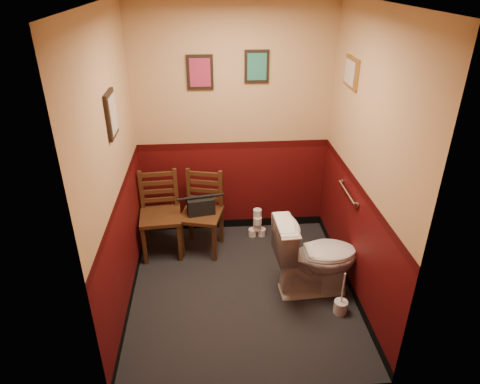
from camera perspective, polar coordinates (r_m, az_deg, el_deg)
name	(u,v)px	position (r m, az deg, el deg)	size (l,w,h in m)	color
floor	(242,289)	(4.50, 0.25, -12.86)	(2.20, 2.40, 0.00)	black
ceiling	(243,2)	(3.42, 0.36, 23.95)	(2.20, 2.40, 0.00)	silver
wall_back	(233,125)	(4.87, -0.88, 8.88)	(2.20, 2.70, 0.00)	#43090A
wall_front	(258,250)	(2.72, 2.39, -7.71)	(2.20, 2.70, 0.00)	#43090A
wall_left	(115,174)	(3.84, -16.33, 2.29)	(2.40, 2.70, 0.00)	#43090A
wall_right	(364,166)	(3.99, 16.25, 3.34)	(2.40, 2.70, 0.00)	#43090A
grab_bar	(347,193)	(4.37, 14.14, -0.07)	(0.05, 0.56, 0.06)	silver
framed_print_back_a	(200,72)	(4.68, -5.36, 15.61)	(0.28, 0.04, 0.36)	black
framed_print_back_b	(257,66)	(4.70, 2.25, 16.38)	(0.26, 0.04, 0.34)	black
framed_print_left	(111,114)	(3.75, -16.77, 9.88)	(0.04, 0.30, 0.38)	black
framed_print_right	(351,72)	(4.31, 14.59, 15.19)	(0.04, 0.34, 0.28)	olive
toilet	(315,257)	(4.31, 10.02, -8.48)	(0.47, 0.84, 0.82)	white
toilet_brush	(341,306)	(4.31, 13.27, -14.58)	(0.13, 0.13, 0.47)	silver
chair_left	(160,214)	(4.87, -10.56, -2.94)	(0.48, 0.48, 0.96)	#462915
chair_right	(202,213)	(4.86, -5.06, -2.77)	(0.53, 0.53, 0.93)	#462915
handbag	(201,206)	(4.76, -5.24, -1.83)	(0.32, 0.20, 0.22)	black
tp_stack	(257,225)	(5.21, 2.31, -4.41)	(0.21, 0.13, 0.37)	silver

